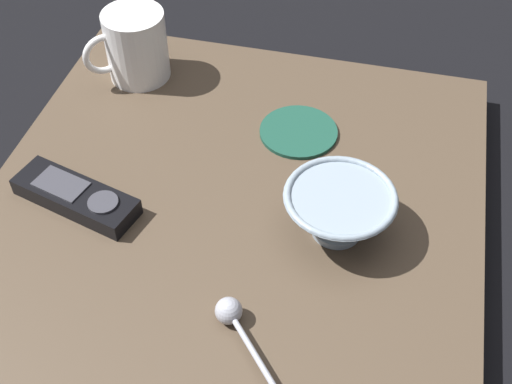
{
  "coord_description": "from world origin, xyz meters",
  "views": [
    {
      "loc": [
        0.15,
        -0.51,
        0.62
      ],
      "look_at": [
        0.03,
        0.0,
        0.06
      ],
      "focal_mm": 47.12,
      "sensor_mm": 36.0,
      "label": 1
    }
  ],
  "objects_px": {
    "coffee_mug": "(135,46)",
    "tv_remote_near": "(76,196)",
    "cereal_bowl": "(339,210)",
    "drink_coaster": "(299,132)",
    "teaspoon": "(233,318)"
  },
  "relations": [
    {
      "from": "cereal_bowl",
      "to": "coffee_mug",
      "type": "bearing_deg",
      "value": 145.28
    },
    {
      "from": "coffee_mug",
      "to": "tv_remote_near",
      "type": "height_order",
      "value": "coffee_mug"
    },
    {
      "from": "cereal_bowl",
      "to": "teaspoon",
      "type": "height_order",
      "value": "cereal_bowl"
    },
    {
      "from": "coffee_mug",
      "to": "tv_remote_near",
      "type": "xyz_separation_m",
      "value": [
        0.02,
        -0.25,
        -0.04
      ]
    },
    {
      "from": "cereal_bowl",
      "to": "teaspoon",
      "type": "bearing_deg",
      "value": -118.73
    },
    {
      "from": "tv_remote_near",
      "to": "teaspoon",
      "type": "bearing_deg",
      "value": -28.03
    },
    {
      "from": "cereal_bowl",
      "to": "teaspoon",
      "type": "distance_m",
      "value": 0.17
    },
    {
      "from": "teaspoon",
      "to": "coffee_mug",
      "type": "bearing_deg",
      "value": 122.79
    },
    {
      "from": "cereal_bowl",
      "to": "tv_remote_near",
      "type": "height_order",
      "value": "cereal_bowl"
    },
    {
      "from": "teaspoon",
      "to": "drink_coaster",
      "type": "distance_m",
      "value": 0.3
    },
    {
      "from": "cereal_bowl",
      "to": "drink_coaster",
      "type": "relative_size",
      "value": 1.22
    },
    {
      "from": "teaspoon",
      "to": "tv_remote_near",
      "type": "xyz_separation_m",
      "value": [
        -0.22,
        0.12,
        -0.0
      ]
    },
    {
      "from": "coffee_mug",
      "to": "tv_remote_near",
      "type": "relative_size",
      "value": 0.63
    },
    {
      "from": "cereal_bowl",
      "to": "tv_remote_near",
      "type": "bearing_deg",
      "value": -174.25
    },
    {
      "from": "coffee_mug",
      "to": "cereal_bowl",
      "type": "bearing_deg",
      "value": -34.72
    }
  ]
}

